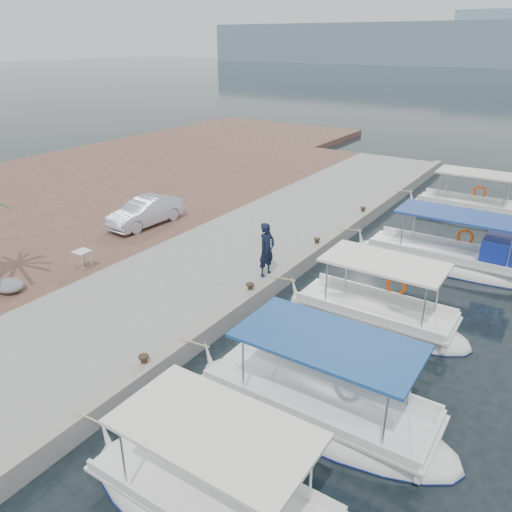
{
  "coord_description": "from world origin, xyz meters",
  "views": [
    {
      "loc": [
        8.08,
        -10.99,
        8.41
      ],
      "look_at": [
        -1.0,
        2.86,
        1.2
      ],
      "focal_mm": 35.0,
      "sensor_mm": 36.0,
      "label": 1
    }
  ],
  "objects_px": {
    "fisherman": "(267,250)",
    "parked_car": "(145,212)",
    "fishing_caique_d": "(451,263)",
    "fishing_caique_c": "(374,320)",
    "fishing_caique_b": "(317,411)",
    "fishing_caique_a": "(212,509)",
    "fishing_caique_e": "(467,212)"
  },
  "relations": [
    {
      "from": "fishing_caique_d",
      "to": "fishing_caique_e",
      "type": "distance_m",
      "value": 7.37
    },
    {
      "from": "fishing_caique_e",
      "to": "parked_car",
      "type": "height_order",
      "value": "fishing_caique_e"
    },
    {
      "from": "fishing_caique_a",
      "to": "fishing_caique_c",
      "type": "xyz_separation_m",
      "value": [
        0.01,
        8.43,
        0.0
      ]
    },
    {
      "from": "fishing_caique_d",
      "to": "fishing_caique_a",
      "type": "bearing_deg",
      "value": -94.06
    },
    {
      "from": "fishing_caique_a",
      "to": "parked_car",
      "type": "relative_size",
      "value": 1.6
    },
    {
      "from": "fishing_caique_b",
      "to": "fisherman",
      "type": "height_order",
      "value": "fisherman"
    },
    {
      "from": "fishing_caique_b",
      "to": "fishing_caique_c",
      "type": "bearing_deg",
      "value": 94.94
    },
    {
      "from": "fishing_caique_a",
      "to": "fishing_caique_d",
      "type": "relative_size",
      "value": 0.77
    },
    {
      "from": "fishing_caique_a",
      "to": "fishing_caique_c",
      "type": "height_order",
      "value": "same"
    },
    {
      "from": "fishing_caique_b",
      "to": "fishing_caique_c",
      "type": "height_order",
      "value": "same"
    },
    {
      "from": "fishing_caique_d",
      "to": "fishing_caique_b",
      "type": "bearing_deg",
      "value": -93.11
    },
    {
      "from": "fishing_caique_e",
      "to": "parked_car",
      "type": "distance_m",
      "value": 16.47
    },
    {
      "from": "fishing_caique_e",
      "to": "fisherman",
      "type": "bearing_deg",
      "value": -108.47
    },
    {
      "from": "fishing_caique_b",
      "to": "fishing_caique_d",
      "type": "relative_size",
      "value": 0.88
    },
    {
      "from": "fishing_caique_a",
      "to": "fishing_caique_c",
      "type": "distance_m",
      "value": 8.43
    },
    {
      "from": "fishing_caique_c",
      "to": "fishing_caique_d",
      "type": "relative_size",
      "value": 0.77
    },
    {
      "from": "fishing_caique_d",
      "to": "fishing_caique_c",
      "type": "bearing_deg",
      "value": -99.65
    },
    {
      "from": "fisherman",
      "to": "fishing_caique_a",
      "type": "bearing_deg",
      "value": -146.96
    },
    {
      "from": "fisherman",
      "to": "parked_car",
      "type": "bearing_deg",
      "value": 85.83
    },
    {
      "from": "fishing_caique_b",
      "to": "fishing_caique_c",
      "type": "xyz_separation_m",
      "value": [
        -0.42,
        4.84,
        0.0
      ]
    },
    {
      "from": "fishing_caique_a",
      "to": "fishing_caique_d",
      "type": "bearing_deg",
      "value": 85.94
    },
    {
      "from": "parked_car",
      "to": "fishing_caique_c",
      "type": "bearing_deg",
      "value": -5.14
    },
    {
      "from": "fishing_caique_c",
      "to": "fishing_caique_b",
      "type": "bearing_deg",
      "value": -85.06
    },
    {
      "from": "fishing_caique_b",
      "to": "fishing_caique_c",
      "type": "relative_size",
      "value": 1.14
    },
    {
      "from": "fishing_caique_c",
      "to": "fisherman",
      "type": "relative_size",
      "value": 3.05
    },
    {
      "from": "fishing_caique_c",
      "to": "fishing_caique_e",
      "type": "xyz_separation_m",
      "value": [
        0.06,
        13.19,
        0.0
      ]
    },
    {
      "from": "fishing_caique_c",
      "to": "fishing_caique_e",
      "type": "bearing_deg",
      "value": 89.75
    },
    {
      "from": "fishing_caique_b",
      "to": "fishing_caique_a",
      "type": "bearing_deg",
      "value": -96.87
    },
    {
      "from": "fisherman",
      "to": "fishing_caique_b",
      "type": "bearing_deg",
      "value": -130.55
    },
    {
      "from": "fishing_caique_e",
      "to": "fishing_caique_a",
      "type": "bearing_deg",
      "value": -90.19
    },
    {
      "from": "fishing_caique_e",
      "to": "fisherman",
      "type": "relative_size",
      "value": 3.11
    },
    {
      "from": "fishing_caique_a",
      "to": "fishing_caique_c",
      "type": "relative_size",
      "value": 1.0
    }
  ]
}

